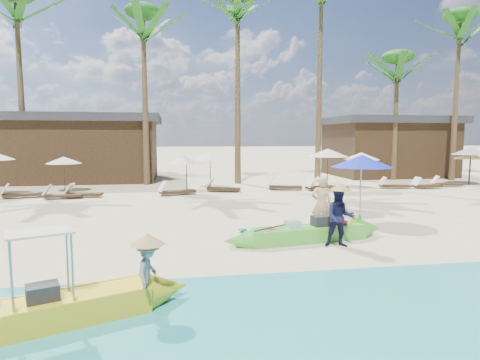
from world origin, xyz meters
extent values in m
plane|color=beige|center=(0.00, 0.00, 0.00)|extent=(240.00, 240.00, 0.00)
cube|color=tan|center=(0.00, -5.00, 0.00)|extent=(240.00, 4.50, 0.01)
cube|color=green|center=(1.83, -0.09, 0.20)|extent=(3.37, 1.21, 0.40)
cube|color=white|center=(1.83, -0.09, 0.22)|extent=(2.89, 0.95, 0.18)
cube|color=#262628|center=(2.24, -0.02, 0.49)|extent=(0.52, 0.44, 0.37)
cube|color=silver|center=(1.41, -0.10, 0.45)|extent=(0.41, 0.37, 0.29)
cube|color=red|center=(2.82, 0.02, 0.42)|extent=(0.35, 0.31, 0.23)
cylinder|color=red|center=(0.79, -0.20, 0.35)|extent=(0.23, 0.23, 0.09)
cylinder|color=#262628|center=(0.55, -0.35, 0.35)|extent=(0.21, 0.21, 0.08)
sphere|color=tan|center=(0.24, -0.35, 0.40)|extent=(0.19, 0.19, 0.19)
cylinder|color=yellow|center=(3.31, 0.24, 0.40)|extent=(0.15, 0.15, 0.19)
cylinder|color=yellow|center=(3.52, 0.27, 0.40)|extent=(0.15, 0.15, 0.19)
cube|color=yellow|center=(-3.84, -4.33, 0.21)|extent=(3.53, 1.99, 0.42)
cube|color=white|center=(-3.84, -4.33, 0.23)|extent=(3.00, 1.62, 0.19)
cube|color=#262628|center=(-3.64, -4.25, 0.49)|extent=(0.54, 0.49, 0.33)
cube|color=silver|center=(-3.64, -4.25, 1.44)|extent=(1.05, 0.90, 0.03)
imported|color=tan|center=(2.64, 1.01, 0.83)|extent=(0.67, 0.50, 1.66)
imported|color=#141537|center=(2.48, -0.75, 0.77)|extent=(0.86, 0.74, 1.53)
imported|color=gray|center=(-2.14, -3.92, 0.67)|extent=(0.50, 0.70, 0.98)
cylinder|color=#99999E|center=(4.56, 2.38, 1.08)|extent=(0.05, 0.05, 2.17)
cone|color=#1629CF|center=(4.56, 2.38, 2.02)|extent=(2.08, 2.08, 0.42)
cube|color=#3D2919|center=(-8.71, 9.66, 0.15)|extent=(1.81, 0.96, 0.12)
cube|color=silver|center=(-9.45, 9.47, 0.46)|extent=(0.51, 0.64, 0.50)
cylinder|color=#3D2919|center=(-7.35, 11.53, 0.89)|extent=(0.04, 0.04, 1.78)
cone|color=silver|center=(-7.35, 11.53, 1.66)|extent=(1.78, 1.78, 0.36)
cube|color=#3D2919|center=(-6.77, 9.06, 0.14)|extent=(1.64, 0.60, 0.11)
cube|color=silver|center=(-7.49, 9.02, 0.43)|extent=(0.39, 0.54, 0.47)
cube|color=#3D2919|center=(-5.93, 9.44, 0.14)|extent=(1.68, 0.78, 0.11)
cube|color=silver|center=(-6.63, 9.55, 0.43)|extent=(0.44, 0.58, 0.47)
cylinder|color=#3D2919|center=(-1.10, 10.00, 0.93)|extent=(0.05, 0.05, 1.86)
cone|color=silver|center=(-1.10, 10.00, 1.73)|extent=(1.86, 1.86, 0.37)
cube|color=#3D2919|center=(-1.56, 9.51, 0.15)|extent=(1.83, 1.02, 0.12)
cube|color=silver|center=(-2.29, 9.29, 0.46)|extent=(0.53, 0.65, 0.51)
cylinder|color=#3D2919|center=(0.24, 11.70, 0.98)|extent=(0.05, 0.05, 1.95)
cone|color=silver|center=(0.24, 11.70, 1.82)|extent=(1.95, 1.95, 0.39)
cube|color=#3D2919|center=(0.82, 10.29, 0.15)|extent=(1.78, 1.09, 0.12)
cube|color=silver|center=(0.12, 10.55, 0.45)|extent=(0.54, 0.64, 0.49)
cube|color=#3D2919|center=(4.22, 10.50, 0.16)|extent=(1.86, 1.00, 0.12)
cube|color=silver|center=(3.46, 10.70, 0.47)|extent=(0.53, 0.65, 0.52)
cylinder|color=#3D2919|center=(6.44, 10.15, 1.08)|extent=(0.05, 0.05, 2.16)
cone|color=silver|center=(6.44, 10.15, 2.01)|extent=(2.16, 2.16, 0.43)
cube|color=#3D2919|center=(6.51, 9.82, 0.16)|extent=(1.93, 1.06, 0.13)
cube|color=silver|center=(5.73, 10.03, 0.49)|extent=(0.56, 0.68, 0.54)
cube|color=#3D2919|center=(6.10, 10.15, 0.15)|extent=(1.80, 1.02, 0.12)
cube|color=silver|center=(5.38, 9.93, 0.45)|extent=(0.53, 0.64, 0.50)
cylinder|color=#3D2919|center=(8.23, 9.89, 0.98)|extent=(0.05, 0.05, 1.97)
cone|color=silver|center=(8.23, 9.89, 1.83)|extent=(1.97, 1.97, 0.39)
cube|color=#3D2919|center=(10.38, 10.08, 0.14)|extent=(1.66, 0.80, 0.11)
cube|color=silver|center=(9.69, 10.21, 0.42)|extent=(0.45, 0.57, 0.46)
cylinder|color=#3D2919|center=(15.53, 10.74, 1.10)|extent=(0.05, 0.05, 2.20)
cone|color=silver|center=(15.53, 10.74, 2.04)|extent=(2.20, 2.20, 0.44)
cube|color=#3D2919|center=(12.15, 9.80, 0.14)|extent=(1.62, 0.58, 0.11)
cube|color=silver|center=(11.45, 9.77, 0.42)|extent=(0.38, 0.53, 0.47)
cube|color=#3D2919|center=(13.79, 10.34, 0.14)|extent=(1.63, 0.87, 0.11)
cube|color=silver|center=(13.13, 10.51, 0.41)|extent=(0.46, 0.57, 0.45)
cylinder|color=#3D2919|center=(16.03, 11.41, 0.92)|extent=(0.05, 0.05, 1.84)
cone|color=silver|center=(16.03, 11.41, 1.71)|extent=(1.84, 1.84, 0.37)
cone|color=brown|center=(-10.45, 15.08, 5.45)|extent=(0.40, 0.40, 10.89)
cone|color=brown|center=(-3.36, 14.27, 5.04)|extent=(0.40, 0.40, 10.08)
ellipsoid|color=#1C6018|center=(-3.36, 14.27, 10.08)|extent=(2.08, 2.08, 0.88)
cone|color=brown|center=(2.15, 14.01, 5.63)|extent=(0.40, 0.40, 11.26)
cone|color=brown|center=(7.45, 14.38, 6.58)|extent=(0.40, 0.40, 13.16)
cone|color=brown|center=(12.84, 14.52, 4.04)|extent=(0.40, 0.40, 8.07)
ellipsoid|color=#1C6018|center=(12.84, 14.52, 8.07)|extent=(2.08, 2.08, 0.88)
cone|color=brown|center=(16.57, 13.68, 5.32)|extent=(0.40, 0.40, 10.64)
ellipsoid|color=#1C6018|center=(16.57, 13.68, 10.64)|extent=(2.08, 2.08, 0.88)
cube|color=#3D2919|center=(-8.00, 17.50, 1.90)|extent=(10.00, 6.00, 3.80)
cube|color=#2D2D33|center=(-8.00, 17.50, 4.05)|extent=(10.80, 6.60, 0.50)
cube|color=#3D2919|center=(14.00, 17.50, 1.90)|extent=(8.00, 6.00, 3.80)
cube|color=#2D2D33|center=(14.00, 17.50, 4.05)|extent=(8.80, 6.60, 0.50)
camera|label=1|loc=(-1.69, -10.33, 2.80)|focal=30.00mm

